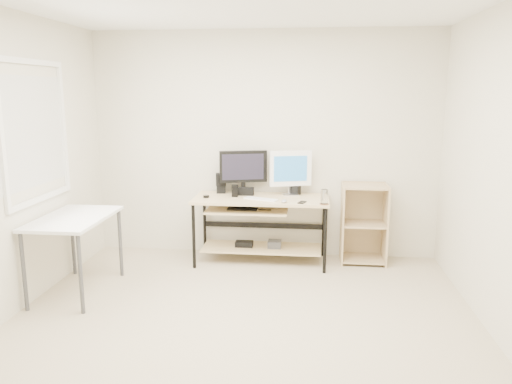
{
  "coord_description": "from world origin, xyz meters",
  "views": [
    {
      "loc": [
        0.53,
        -3.75,
        1.91
      ],
      "look_at": [
        -0.02,
        1.3,
        0.89
      ],
      "focal_mm": 35.0,
      "sensor_mm": 36.0,
      "label": 1
    }
  ],
  "objects_px": {
    "side_table": "(74,225)",
    "audio_controller": "(235,191)",
    "desk": "(259,216)",
    "black_monitor": "(243,169)",
    "shelf_unit": "(363,223)",
    "white_imac": "(291,170)"
  },
  "relations": [
    {
      "from": "side_table",
      "to": "audio_controller",
      "type": "distance_m",
      "value": 1.75
    },
    {
      "from": "desk",
      "to": "audio_controller",
      "type": "bearing_deg",
      "value": 179.17
    },
    {
      "from": "black_monitor",
      "to": "audio_controller",
      "type": "height_order",
      "value": "black_monitor"
    },
    {
      "from": "black_monitor",
      "to": "desk",
      "type": "bearing_deg",
      "value": -59.14
    },
    {
      "from": "shelf_unit",
      "to": "white_imac",
      "type": "bearing_deg",
      "value": 179.91
    },
    {
      "from": "black_monitor",
      "to": "audio_controller",
      "type": "bearing_deg",
      "value": -126.82
    },
    {
      "from": "shelf_unit",
      "to": "white_imac",
      "type": "xyz_separation_m",
      "value": [
        -0.83,
        0.0,
        0.59
      ]
    },
    {
      "from": "white_imac",
      "to": "desk",
      "type": "bearing_deg",
      "value": -171.22
    },
    {
      "from": "black_monitor",
      "to": "shelf_unit",
      "type": "bearing_deg",
      "value": -17.04
    },
    {
      "from": "audio_controller",
      "to": "desk",
      "type": "bearing_deg",
      "value": 0.41
    },
    {
      "from": "side_table",
      "to": "black_monitor",
      "type": "relative_size",
      "value": 1.85
    },
    {
      "from": "black_monitor",
      "to": "white_imac",
      "type": "distance_m",
      "value": 0.54
    },
    {
      "from": "shelf_unit",
      "to": "white_imac",
      "type": "relative_size",
      "value": 1.76
    },
    {
      "from": "side_table",
      "to": "white_imac",
      "type": "distance_m",
      "value": 2.37
    },
    {
      "from": "black_monitor",
      "to": "white_imac",
      "type": "xyz_separation_m",
      "value": [
        0.54,
        -0.03,
        0.01
      ]
    },
    {
      "from": "white_imac",
      "to": "audio_controller",
      "type": "distance_m",
      "value": 0.67
    },
    {
      "from": "desk",
      "to": "side_table",
      "type": "xyz_separation_m",
      "value": [
        -1.65,
        -1.06,
        0.13
      ]
    },
    {
      "from": "shelf_unit",
      "to": "black_monitor",
      "type": "distance_m",
      "value": 1.49
    },
    {
      "from": "shelf_unit",
      "to": "black_monitor",
      "type": "xyz_separation_m",
      "value": [
        -1.38,
        0.03,
        0.58
      ]
    },
    {
      "from": "desk",
      "to": "side_table",
      "type": "relative_size",
      "value": 1.5
    },
    {
      "from": "side_table",
      "to": "black_monitor",
      "type": "xyz_separation_m",
      "value": [
        1.45,
        1.25,
        0.37
      ]
    },
    {
      "from": "white_imac",
      "to": "shelf_unit",
      "type": "bearing_deg",
      "value": -16.57
    }
  ]
}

